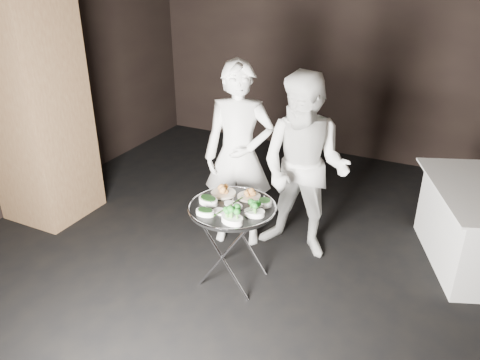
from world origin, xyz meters
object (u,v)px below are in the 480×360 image
at_px(waiter_left, 239,156).
at_px(tray_stand, 232,241).
at_px(serving_tray, 232,208).
at_px(waiter_right, 304,168).

bearing_deg(waiter_left, tray_stand, -86.14).
xyz_separation_m(serving_tray, waiter_right, (0.38, 0.73, 0.15)).
bearing_deg(waiter_right, waiter_left, -172.28).
bearing_deg(tray_stand, waiter_left, 111.83).
xyz_separation_m(serving_tray, waiter_left, (-0.27, 0.66, 0.17)).
bearing_deg(waiter_left, waiter_right, -12.15).
height_order(serving_tray, waiter_left, waiter_left).
height_order(tray_stand, waiter_right, waiter_right).
relative_size(serving_tray, waiter_left, 0.41).
distance_m(tray_stand, serving_tray, 0.34).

